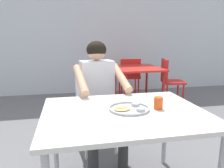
{
  "coord_description": "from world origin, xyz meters",
  "views": [
    {
      "loc": [
        -0.32,
        -1.47,
        1.27
      ],
      "look_at": [
        0.03,
        0.26,
        0.89
      ],
      "focal_mm": 35.14,
      "sensor_mm": 36.0,
      "label": 1
    }
  ],
  "objects_px": {
    "diner_foreground": "(99,90)",
    "drinking_cup": "(158,103)",
    "table_foreground": "(124,119)",
    "chair_foreground": "(95,106)",
    "chair_red_left": "(101,81)",
    "chair_red_far": "(129,75)",
    "thali_tray": "(129,108)",
    "chair_red_right": "(169,78)",
    "table_background_red": "(138,72)"
  },
  "relations": [
    {
      "from": "diner_foreground",
      "to": "table_foreground",
      "type": "bearing_deg",
      "value": -83.05
    },
    {
      "from": "chair_foreground",
      "to": "table_foreground",
      "type": "bearing_deg",
      "value": -83.47
    },
    {
      "from": "table_background_red",
      "to": "chair_red_right",
      "type": "bearing_deg",
      "value": 4.77
    },
    {
      "from": "drinking_cup",
      "to": "chair_red_left",
      "type": "bearing_deg",
      "value": 92.05
    },
    {
      "from": "table_foreground",
      "to": "chair_foreground",
      "type": "distance_m",
      "value": 0.93
    },
    {
      "from": "diner_foreground",
      "to": "chair_red_left",
      "type": "height_order",
      "value": "diner_foreground"
    },
    {
      "from": "thali_tray",
      "to": "chair_foreground",
      "type": "relative_size",
      "value": 0.37
    },
    {
      "from": "table_background_red",
      "to": "chair_red_right",
      "type": "relative_size",
      "value": 1.07
    },
    {
      "from": "drinking_cup",
      "to": "chair_red_far",
      "type": "xyz_separation_m",
      "value": [
        0.62,
        2.92,
        -0.3
      ]
    },
    {
      "from": "thali_tray",
      "to": "chair_red_right",
      "type": "bearing_deg",
      "value": 57.56
    },
    {
      "from": "drinking_cup",
      "to": "thali_tray",
      "type": "bearing_deg",
      "value": 172.42
    },
    {
      "from": "chair_red_right",
      "to": "chair_red_far",
      "type": "height_order",
      "value": "chair_red_right"
    },
    {
      "from": "chair_red_far",
      "to": "table_background_red",
      "type": "bearing_deg",
      "value": -93.33
    },
    {
      "from": "chair_red_far",
      "to": "thali_tray",
      "type": "bearing_deg",
      "value": -106.25
    },
    {
      "from": "table_foreground",
      "to": "table_background_red",
      "type": "distance_m",
      "value": 2.4
    },
    {
      "from": "diner_foreground",
      "to": "chair_red_right",
      "type": "distance_m",
      "value": 2.27
    },
    {
      "from": "table_background_red",
      "to": "thali_tray",
      "type": "bearing_deg",
      "value": -109.79
    },
    {
      "from": "chair_foreground",
      "to": "chair_red_left",
      "type": "height_order",
      "value": "chair_red_left"
    },
    {
      "from": "table_foreground",
      "to": "diner_foreground",
      "type": "height_order",
      "value": "diner_foreground"
    },
    {
      "from": "chair_foreground",
      "to": "chair_red_right",
      "type": "bearing_deg",
      "value": 41.12
    },
    {
      "from": "drinking_cup",
      "to": "table_background_red",
      "type": "height_order",
      "value": "drinking_cup"
    },
    {
      "from": "thali_tray",
      "to": "table_foreground",
      "type": "bearing_deg",
      "value": -159.98
    },
    {
      "from": "chair_red_far",
      "to": "chair_foreground",
      "type": "bearing_deg",
      "value": -116.33
    },
    {
      "from": "table_foreground",
      "to": "chair_red_left",
      "type": "bearing_deg",
      "value": 85.42
    },
    {
      "from": "chair_red_right",
      "to": "chair_red_left",
      "type": "bearing_deg",
      "value": -177.09
    },
    {
      "from": "drinking_cup",
      "to": "chair_red_left",
      "type": "height_order",
      "value": "chair_red_left"
    },
    {
      "from": "chair_red_far",
      "to": "chair_red_right",
      "type": "bearing_deg",
      "value": -44.38
    },
    {
      "from": "diner_foreground",
      "to": "drinking_cup",
      "type": "bearing_deg",
      "value": -63.88
    },
    {
      "from": "diner_foreground",
      "to": "chair_red_left",
      "type": "xyz_separation_m",
      "value": [
        0.26,
        1.55,
        -0.23
      ]
    },
    {
      "from": "table_background_red",
      "to": "chair_red_right",
      "type": "xyz_separation_m",
      "value": [
        0.65,
        0.05,
        -0.15
      ]
    },
    {
      "from": "drinking_cup",
      "to": "chair_red_far",
      "type": "distance_m",
      "value": 3.0
    },
    {
      "from": "chair_foreground",
      "to": "chair_red_left",
      "type": "xyz_separation_m",
      "value": [
        0.28,
        1.33,
        0.01
      ]
    },
    {
      "from": "diner_foreground",
      "to": "chair_red_left",
      "type": "bearing_deg",
      "value": 80.37
    },
    {
      "from": "table_foreground",
      "to": "thali_tray",
      "type": "bearing_deg",
      "value": 20.02
    },
    {
      "from": "drinking_cup",
      "to": "table_foreground",
      "type": "bearing_deg",
      "value": 177.02
    },
    {
      "from": "chair_foreground",
      "to": "chair_red_left",
      "type": "distance_m",
      "value": 1.36
    },
    {
      "from": "chair_red_left",
      "to": "chair_red_right",
      "type": "xyz_separation_m",
      "value": [
        1.32,
        0.07,
        -0.01
      ]
    },
    {
      "from": "table_background_red",
      "to": "chair_red_left",
      "type": "height_order",
      "value": "chair_red_left"
    },
    {
      "from": "chair_red_left",
      "to": "table_background_red",
      "type": "bearing_deg",
      "value": 1.08
    },
    {
      "from": "diner_foreground",
      "to": "chair_red_right",
      "type": "bearing_deg",
      "value": 45.65
    },
    {
      "from": "chair_foreground",
      "to": "chair_red_far",
      "type": "bearing_deg",
      "value": 63.67
    },
    {
      "from": "table_foreground",
      "to": "chair_red_left",
      "type": "relative_size",
      "value": 1.37
    },
    {
      "from": "table_background_red",
      "to": "chair_red_far",
      "type": "relative_size",
      "value": 1.11
    },
    {
      "from": "table_foreground",
      "to": "diner_foreground",
      "type": "relative_size",
      "value": 0.96
    },
    {
      "from": "diner_foreground",
      "to": "table_background_red",
      "type": "bearing_deg",
      "value": 59.24
    },
    {
      "from": "table_foreground",
      "to": "diner_foreground",
      "type": "xyz_separation_m",
      "value": [
        -0.08,
        0.69,
        0.07
      ]
    },
    {
      "from": "drinking_cup",
      "to": "chair_red_right",
      "type": "xyz_separation_m",
      "value": [
        1.24,
        2.32,
        -0.29
      ]
    },
    {
      "from": "table_background_red",
      "to": "chair_red_far",
      "type": "height_order",
      "value": "chair_red_far"
    },
    {
      "from": "thali_tray",
      "to": "table_background_red",
      "type": "height_order",
      "value": "thali_tray"
    },
    {
      "from": "table_foreground",
      "to": "chair_red_far",
      "type": "relative_size",
      "value": 1.43
    }
  ]
}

